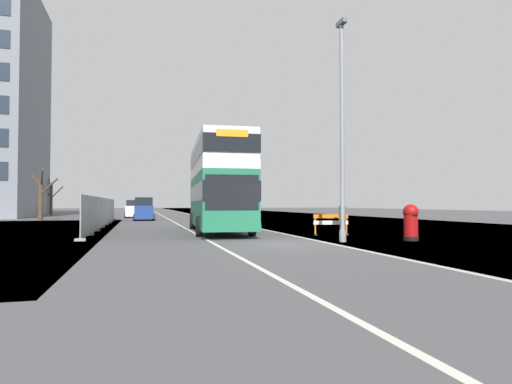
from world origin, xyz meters
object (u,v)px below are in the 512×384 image
at_px(pedestrian_at_kerb, 342,219).
at_px(car_oncoming_near, 144,210).
at_px(double_decker_bus, 218,184).
at_px(red_pillar_postbox, 411,221).
at_px(lamppost_foreground, 342,136).
at_px(roadworks_barrier, 331,222).
at_px(car_receding_far, 141,208).
at_px(car_receding_mid, 134,209).

bearing_deg(pedestrian_at_kerb, car_oncoming_near, 111.04).
distance_m(double_decker_bus, red_pillar_postbox, 10.60).
distance_m(lamppost_foreground, roadworks_barrier, 5.31).
xyz_separation_m(red_pillar_postbox, car_receding_far, (-11.12, 40.19, 0.18)).
distance_m(red_pillar_postbox, car_receding_mid, 36.03).
distance_m(double_decker_bus, car_oncoming_near, 18.67).
bearing_deg(red_pillar_postbox, car_receding_mid, 109.27).
xyz_separation_m(double_decker_bus, pedestrian_at_kerb, (5.08, -5.16, -1.83)).
relative_size(roadworks_barrier, pedestrian_at_kerb, 1.04).
bearing_deg(car_oncoming_near, red_pillar_postbox, -67.14).
distance_m(red_pillar_postbox, car_receding_far, 41.70).
bearing_deg(roadworks_barrier, car_receding_far, 104.07).
distance_m(car_receding_far, pedestrian_at_kerb, 38.73).
distance_m(double_decker_bus, pedestrian_at_kerb, 7.47).
bearing_deg(double_decker_bus, car_receding_far, 97.17).
distance_m(double_decker_bus, car_receding_far, 32.77).
distance_m(red_pillar_postbox, pedestrian_at_kerb, 3.22).
bearing_deg(lamppost_foreground, red_pillar_postbox, -3.75).
bearing_deg(roadworks_barrier, lamppost_foreground, -107.92).
bearing_deg(red_pillar_postbox, pedestrian_at_kerb, 127.22).
xyz_separation_m(double_decker_bus, car_receding_far, (-4.09, 32.47, -1.64)).
bearing_deg(roadworks_barrier, double_decker_bus, 141.90).
height_order(double_decker_bus, car_receding_far, double_decker_bus).
bearing_deg(lamppost_foreground, car_receding_far, 101.28).
xyz_separation_m(car_oncoming_near, car_receding_mid, (-0.97, 8.12, -0.07)).
height_order(roadworks_barrier, pedestrian_at_kerb, pedestrian_at_kerb).
bearing_deg(red_pillar_postbox, car_receding_far, 105.46).
distance_m(car_oncoming_near, pedestrian_at_kerb, 25.01).
height_order(double_decker_bus, pedestrian_at_kerb, double_decker_bus).
xyz_separation_m(lamppost_foreground, pedestrian_at_kerb, (1.19, 2.36, -3.58)).
height_order(car_oncoming_near, pedestrian_at_kerb, car_oncoming_near).
distance_m(lamppost_foreground, car_oncoming_near, 27.06).
xyz_separation_m(double_decker_bus, car_oncoming_near, (-3.89, 18.18, -1.67)).
bearing_deg(pedestrian_at_kerb, double_decker_bus, 134.58).
relative_size(double_decker_bus, pedestrian_at_kerb, 6.53).
bearing_deg(car_receding_far, roadworks_barrier, -75.93).
relative_size(car_receding_mid, car_receding_far, 0.87).
relative_size(double_decker_bus, car_receding_mid, 2.82).
distance_m(double_decker_bus, roadworks_barrier, 6.72).
distance_m(double_decker_bus, lamppost_foreground, 8.64).
distance_m(red_pillar_postbox, roadworks_barrier, 4.26).
distance_m(lamppost_foreground, red_pillar_postbox, 4.76).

